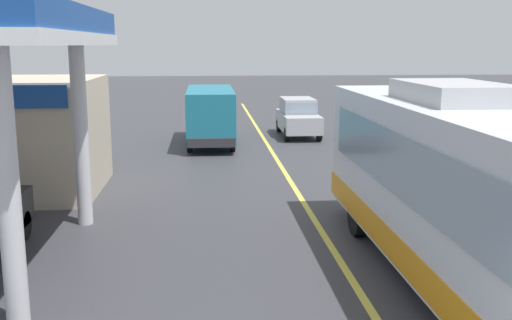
{
  "coord_description": "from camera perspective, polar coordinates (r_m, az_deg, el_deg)",
  "views": [
    {
      "loc": [
        -2.7,
        -4.1,
        4.38
      ],
      "look_at": [
        -1.5,
        10.0,
        1.6
      ],
      "focal_mm": 41.46,
      "sensor_mm": 36.0,
      "label": 1
    }
  ],
  "objects": [
    {
      "name": "ground",
      "position": [
        24.64,
        1.51,
        0.87
      ],
      "size": [
        120.0,
        120.0,
        0.0
      ],
      "primitive_type": "plane",
      "color": "#38383D"
    },
    {
      "name": "lane_divider_stripe",
      "position": [
        19.78,
        3.11,
        -1.68
      ],
      "size": [
        0.16,
        50.0,
        0.01
      ],
      "primitive_type": "cube",
      "color": "#D8CC4C",
      "rests_on": "ground"
    },
    {
      "name": "coach_bus_main",
      "position": [
        11.01,
        20.0,
        -3.56
      ],
      "size": [
        2.6,
        11.04,
        3.69
      ],
      "color": "silver",
      "rests_on": "ground"
    },
    {
      "name": "minibus_opposing_lane",
      "position": [
        26.33,
        -4.43,
        4.74
      ],
      "size": [
        2.04,
        6.13,
        2.44
      ],
      "color": "teal",
      "rests_on": "ground"
    },
    {
      "name": "car_trailing_behind_bus",
      "position": [
        28.7,
        4.07,
        4.35
      ],
      "size": [
        1.7,
        4.2,
        1.82
      ],
      "color": "#B2B2B7",
      "rests_on": "ground"
    }
  ]
}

